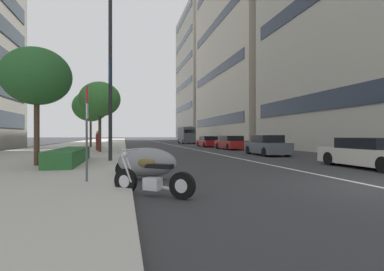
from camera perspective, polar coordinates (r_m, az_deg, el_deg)
The scene contains 19 objects.
ground_plane at distance 9.63m, azimuth 32.23°, elevation -8.34°, with size 400.00×400.00×0.00m, color #303033.
sidewalk_right_plaza at distance 37.06m, azimuth -20.02°, elevation -2.01°, with size 160.00×9.70×0.15m, color #B2ADA3.
lane_centre_stripe at distance 42.30m, azimuth -3.60°, elevation -1.85°, with size 110.00×0.16×0.01m, color silver.
motorcycle_by_sign_pole at distance 7.03m, azimuth -7.66°, elevation -8.12°, with size 1.42×1.75×1.08m.
motorcycle_under_tarp at distance 9.54m, azimuth -8.75°, elevation -5.08°, with size 1.67×2.11×1.02m.
car_mid_block_traffic at distance 14.88m, azimuth 30.76°, elevation -2.99°, with size 4.60×1.90×1.30m.
car_far_down_avenue at distance 21.81m, azimuth 14.05°, elevation -1.91°, with size 4.37×1.93×1.41m.
car_following_behind at distance 30.00m, azimuth 7.38°, elevation -1.41°, with size 4.69×1.98×1.35m.
car_approaching_light at distance 36.45m, azimuth 3.07°, elevation -1.19°, with size 4.60×1.89×1.29m.
delivery_van_ahead at distance 50.33m, azimuth -1.09°, elevation 0.11°, with size 5.88×2.13×2.74m.
parking_sign_by_curb at distance 8.62m, azimuth -19.35°, elevation 2.54°, with size 0.32×0.06×2.60m.
street_lamp_with_banners at distance 15.83m, azimuth -14.26°, elevation 14.44°, with size 1.26×2.13×8.89m.
clipped_hedge_bed at distance 14.61m, azimuth -22.24°, elevation -3.62°, with size 5.77×1.10×0.64m, color #28602D.
street_tree_far_plaza at distance 14.26m, azimuth -27.43°, elevation 9.89°, with size 2.79×2.79×4.90m.
street_tree_mid_sidewalk at distance 23.83m, azimuth -17.13°, elevation 6.60°, with size 3.07×3.07×5.29m.
street_tree_near_plaza_corner at distance 33.59m, azimuth -18.71°, elevation 5.27°, with size 3.75×3.75×5.92m.
pedestrian_on_plaza at distance 25.90m, azimuth -17.51°, elevation -0.94°, with size 0.45×0.34×1.61m.
office_tower_mid_left at distance 58.74m, azimuth 11.55°, elevation 22.82°, with size 28.42×14.11×48.27m.
office_tower_far_left_down_avenue at distance 83.24m, azimuth 4.87°, elevation 10.96°, with size 23.71×19.03×34.31m.
Camera 1 is at (-6.74, 6.74, 1.41)m, focal length 28.05 mm.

